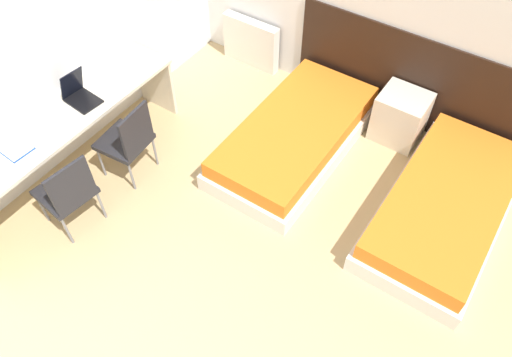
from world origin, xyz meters
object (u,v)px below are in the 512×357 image
at_px(bed_near_window, 295,137).
at_px(bed_near_door, 445,206).
at_px(laptop, 79,95).
at_px(nightstand, 400,117).
at_px(chair_near_notebook, 67,191).
at_px(chair_near_laptop, 128,139).

relative_size(bed_near_window, bed_near_door, 1.00).
bearing_deg(laptop, bed_near_door, 25.29).
height_order(nightstand, laptop, laptop).
bearing_deg(chair_near_notebook, chair_near_laptop, 97.02).
xyz_separation_m(nightstand, laptop, (-2.45, -1.98, 0.53)).
relative_size(chair_near_laptop, laptop, 2.59).
height_order(bed_near_window, bed_near_door, same).
distance_m(bed_near_door, chair_near_notebook, 3.37).
bearing_deg(laptop, chair_near_notebook, -50.43).
distance_m(chair_near_notebook, laptop, 0.93).
bearing_deg(laptop, chair_near_laptop, 8.68).
distance_m(bed_near_window, laptop, 2.13).
bearing_deg(laptop, nightstand, 43.96).
distance_m(bed_near_window, chair_near_notebook, 2.26).
bearing_deg(chair_near_laptop, bed_near_door, 17.99).
relative_size(bed_near_window, laptop, 5.98).
height_order(bed_near_door, chair_near_laptop, chair_near_laptop).
bearing_deg(nightstand, bed_near_window, -135.80).
height_order(bed_near_window, laptop, laptop).
xyz_separation_m(bed_near_window, chair_near_notebook, (-1.15, -1.92, 0.30)).
distance_m(nightstand, chair_near_laptop, 2.76).
relative_size(bed_near_door, chair_near_laptop, 2.31).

